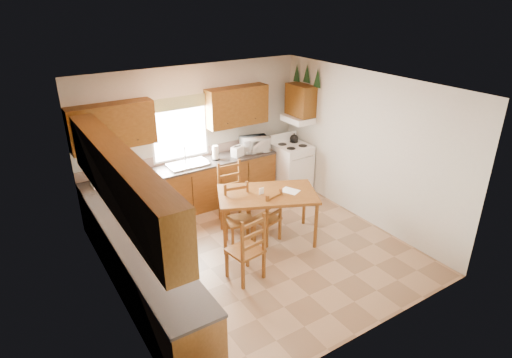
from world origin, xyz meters
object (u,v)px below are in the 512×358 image
stove (292,168)px  microwave (255,144)px  dining_table (267,216)px  chair_near_left (245,246)px  chair_far_right (234,194)px  chair_far_left (240,217)px  chair_near_right (266,215)px

stove → microwave: microwave is taller
dining_table → chair_near_left: bearing=-115.3°
microwave → chair_near_left: size_ratio=0.46×
chair_far_right → chair_near_left: bearing=-109.7°
chair_near_left → chair_far_right: 1.69m
stove → chair_far_left: bearing=-148.9°
chair_near_left → chair_near_right: chair_near_left is taller
dining_table → chair_far_left: size_ratio=1.54×
microwave → chair_near_left: microwave is taller
dining_table → chair_near_left: 1.16m
microwave → dining_table: microwave is taller
microwave → chair_far_right: (-0.98, -0.85, -0.51)m
microwave → chair_near_right: 1.98m
dining_table → chair_far_right: chair_far_right is taller
chair_near_left → chair_near_right: 1.10m
microwave → chair_far_left: bearing=-117.1°
chair_far_left → dining_table: bearing=2.1°
stove → chair_far_right: size_ratio=0.88×
chair_far_right → chair_far_left: bearing=-107.9°
stove → dining_table: (-1.53, -1.33, -0.06)m
dining_table → chair_near_right: (-0.04, -0.05, 0.04)m
stove → dining_table: 2.03m
microwave → chair_near_left: 2.97m
chair_far_left → chair_far_right: chair_far_right is taller
stove → microwave: (-0.73, 0.31, 0.58)m
chair_near_left → microwave: bearing=-133.5°
dining_table → chair_far_left: (-0.48, 0.09, 0.09)m
stove → chair_far_right: (-1.71, -0.54, 0.07)m
dining_table → chair_near_right: bearing=-109.2°
microwave → chair_far_left: 2.09m
chair_near_left → chair_far_left: 0.93m
dining_table → chair_far_right: 0.83m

